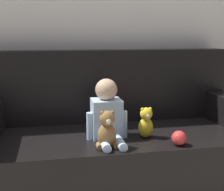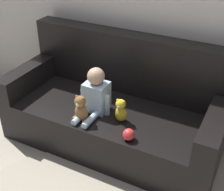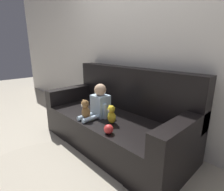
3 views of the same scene
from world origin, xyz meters
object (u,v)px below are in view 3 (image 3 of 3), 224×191
at_px(couch, 116,119).
at_px(toy_ball, 109,129).
at_px(teddy_bear_brown, 85,110).
at_px(plush_toy_side, 111,114).
at_px(person_baby, 99,103).

xyz_separation_m(couch, toy_ball, (0.31, -0.42, 0.11)).
distance_m(teddy_bear_brown, toy_ball, 0.45).
distance_m(teddy_bear_brown, plush_toy_side, 0.32).
distance_m(person_baby, teddy_bear_brown, 0.19).
bearing_deg(couch, toy_ball, -53.22).
distance_m(couch, teddy_bear_brown, 0.43).
xyz_separation_m(couch, person_baby, (-0.10, -0.19, 0.23)).
xyz_separation_m(plush_toy_side, toy_ball, (0.16, -0.18, -0.06)).
bearing_deg(couch, plush_toy_side, -56.25).
relative_size(person_baby, plush_toy_side, 1.91).
xyz_separation_m(person_baby, plush_toy_side, (0.26, -0.04, -0.06)).
distance_m(couch, toy_ball, 0.53).
bearing_deg(toy_ball, plush_toy_side, 130.26).
bearing_deg(toy_ball, couch, 126.78).
bearing_deg(plush_toy_side, person_baby, 171.08).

